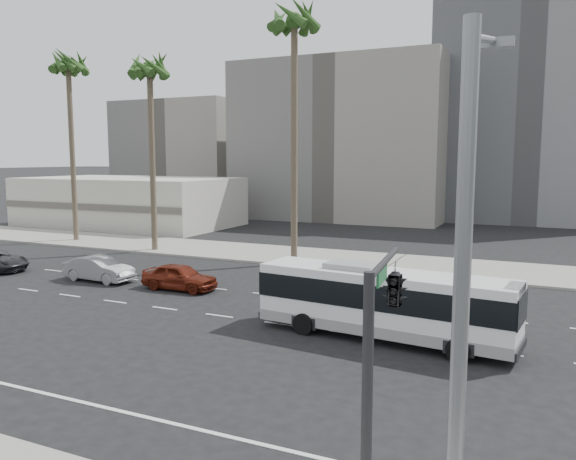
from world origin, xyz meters
The scene contains 15 objects.
ground centered at (0.00, 0.00, 0.00)m, with size 700.00×700.00×0.00m, color black.
sidewalk_north centered at (0.00, 15.50, 0.07)m, with size 120.00×7.00×0.15m, color gray.
commercial_low centered at (-30.00, 25.99, 2.50)m, with size 22.00×12.16×5.00m.
midrise_beige_west centered at (-12.00, 45.00, 9.00)m, with size 24.00×18.00×18.00m, color slate.
midrise_gray_center centered at (8.00, 52.00, 13.00)m, with size 20.00×20.00×26.00m, color #57585B.
midrise_beige_far centered at (-38.00, 50.00, 7.50)m, with size 18.00×16.00×15.00m, color slate.
civic_tower centered at (-2.00, 250.00, 38.83)m, with size 42.00×42.00×129.00m.
city_bus centered at (4.56, -0.10, 1.53)m, with size 10.31×3.32×2.91m.
car_a centered at (-7.64, 3.52, 0.71)m, with size 4.19×1.68×1.43m, color #621C0E.
car_b centered at (-13.14, 3.39, 0.72)m, with size 4.34×1.51×1.43m, color gray.
streetlight_corner centered at (9.23, -13.37, 5.22)m, with size 0.75×4.34×9.27m.
traffic_signal centered at (7.53, -10.59, 4.46)m, with size 2.48×3.31×5.35m.
palm_near centered at (-5.13, 13.05, 15.41)m, with size 5.05×5.05×17.01m.
palm_mid centered at (-16.85, 13.26, 13.27)m, with size 4.77×4.77×14.75m.
palm_far centered at (-26.23, 14.70, 14.38)m, with size 4.60×4.60×15.83m.
Camera 1 is at (10.20, -21.29, 7.06)m, focal length 35.43 mm.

